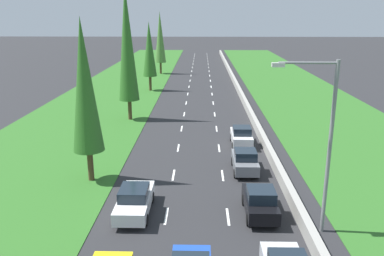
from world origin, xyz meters
The scene contains 14 objects.
ground_plane centered at (0.00, 60.00, 0.00)m, with size 300.00×300.00×0.00m, color #28282B.
grass_verge_left centered at (-12.65, 60.00, 0.02)m, with size 14.00×140.00×0.04m, color #2D6623.
grass_verge_right centered at (14.35, 60.00, 0.02)m, with size 14.00×140.00×0.04m, color #2D6623.
median_barrier centered at (5.70, 60.00, 0.42)m, with size 0.44×120.00×0.85m, color #9E9B93.
lane_markings centered at (0.00, 60.00, 0.01)m, with size 3.64×116.00×0.01m.
black_hatchback_right_lane centered at (3.56, 21.24, 0.84)m, with size 1.74×3.90×1.72m.
grey_hatchback_right_lane centered at (3.39, 27.77, 0.84)m, with size 1.74×3.90×1.72m.
white_hatchback_right_lane centered at (3.72, 33.90, 0.84)m, with size 1.74×3.90×1.72m.
white_sedan_left_lane centered at (-3.58, 21.31, 0.81)m, with size 1.82×4.50×1.64m.
poplar_tree_second centered at (-7.35, 25.96, 6.54)m, with size 2.07×2.07×10.97m.
poplar_tree_third centered at (-7.52, 42.47, 8.15)m, with size 2.15×2.15×14.20m.
poplar_tree_fourth centered at (-7.44, 59.57, 6.09)m, with size 2.05×2.05×10.08m.
poplar_tree_fifth centered at (-7.63, 77.22, 6.86)m, with size 2.09×2.09×11.61m.
street_light_mast centered at (6.26, 19.59, 5.23)m, with size 3.20×0.28×9.00m.
Camera 1 is at (0.19, 0.69, 11.04)m, focal length 37.23 mm.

